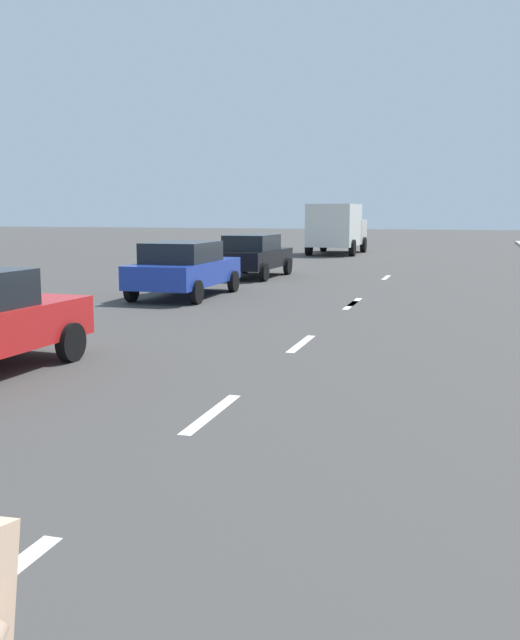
{
  "coord_description": "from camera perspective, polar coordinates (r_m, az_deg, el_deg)",
  "views": [
    {
      "loc": [
        2.94,
        3.15,
        2.44
      ],
      "look_at": [
        0.47,
        11.64,
        1.1
      ],
      "focal_mm": 40.48,
      "sensor_mm": 36.0,
      "label": 1
    }
  ],
  "objects": [
    {
      "name": "lane_stripe_5",
      "position": [
        18.95,
        7.18,
        1.18
      ],
      "size": [
        0.16,
        1.8,
        0.01
      ],
      "primitive_type": "cube",
      "color": "white",
      "rests_on": "ground"
    },
    {
      "name": "ground_plane",
      "position": [
        17.27,
        6.28,
        0.46
      ],
      "size": [
        160.0,
        160.0,
        0.0
      ],
      "primitive_type": "plane",
      "color": "#423F3D"
    },
    {
      "name": "lane_stripe_3",
      "position": [
        8.85,
        -3.83,
        -7.37
      ],
      "size": [
        0.16,
        1.8,
        0.01
      ],
      "primitive_type": "cube",
      "color": "white",
      "rests_on": "ground"
    },
    {
      "name": "lane_stripe_7",
      "position": [
        27.02,
        9.94,
        3.33
      ],
      "size": [
        0.16,
        1.8,
        0.01
      ],
      "primitive_type": "cube",
      "color": "white",
      "rests_on": "ground"
    },
    {
      "name": "lane_stripe_6",
      "position": [
        19.59,
        7.49,
        1.42
      ],
      "size": [
        0.16,
        1.8,
        0.01
      ],
      "primitive_type": "cube",
      "color": "white",
      "rests_on": "ground"
    },
    {
      "name": "lane_stripe_4",
      "position": [
        13.38,
        3.28,
        -1.88
      ],
      "size": [
        0.16,
        1.8,
        0.01
      ],
      "primitive_type": "cube",
      "color": "white",
      "rests_on": "ground"
    },
    {
      "name": "parked_car_blue",
      "position": [
        20.69,
        -6.01,
        4.16
      ],
      "size": [
        2.08,
        4.49,
        1.57
      ],
      "rotation": [
        0.0,
        0.0,
        -0.0
      ],
      "color": "#1E389E",
      "rests_on": "ground"
    },
    {
      "name": "parked_car_black",
      "position": [
        26.66,
        -0.53,
        5.19
      ],
      "size": [
        2.1,
        4.27,
        1.57
      ],
      "rotation": [
        0.0,
        0.0,
        -0.05
      ],
      "color": "black",
      "rests_on": "ground"
    },
    {
      "name": "delivery_truck",
      "position": [
        41.3,
        6.11,
        7.29
      ],
      "size": [
        2.73,
        6.26,
        2.8
      ],
      "rotation": [
        0.0,
        0.0,
        -0.01
      ],
      "color": "beige",
      "rests_on": "ground"
    }
  ]
}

